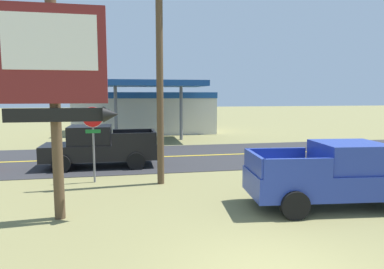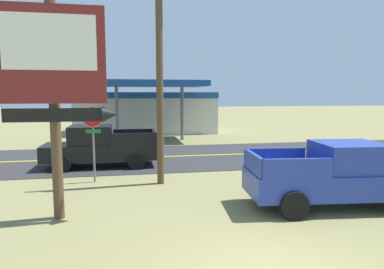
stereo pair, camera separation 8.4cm
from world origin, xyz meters
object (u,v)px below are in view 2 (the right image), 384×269
Objects in this scene: motel_sign at (54,74)px; stop_sign at (93,131)px; pickup_blue_parked_on_lawn at (336,175)px; utility_pole at (159,60)px; pickup_black_on_road at (100,147)px; gas_station at (146,111)px.

motel_sign reaches higher than stop_sign.
pickup_blue_parked_on_lawn is (8.03, -0.35, -2.97)m from motel_sign.
pickup_black_on_road is (-2.54, 3.60, -3.71)m from utility_pole.
gas_station is at bearing 80.82° from motel_sign.
stop_sign is 0.34× the size of utility_pole.
gas_station reaches higher than stop_sign.
utility_pole is at bearing 143.31° from pickup_blue_parked_on_lawn.
utility_pole is 7.23m from pickup_blue_parked_on_lawn.
motel_sign is at bearing 177.48° from pickup_blue_parked_on_lawn.
pickup_blue_parked_on_lawn is (4.97, -3.71, -3.71)m from utility_pole.
stop_sign is 3.12m from pickup_black_on_road.
motel_sign reaches higher than pickup_blue_parked_on_lawn.
utility_pole reaches higher than gas_station.
pickup_blue_parked_on_lawn is 1.03× the size of pickup_black_on_road.
pickup_black_on_road is at bearing 90.32° from stop_sign.
pickup_blue_parked_on_lawn is (4.54, -21.92, -0.98)m from gas_station.
motel_sign is 2.03× the size of stop_sign.
utility_pole is at bearing -54.84° from pickup_black_on_road.
utility_pole is at bearing -14.90° from stop_sign.
pickup_blue_parked_on_lawn is (7.49, -4.38, -1.06)m from stop_sign.
stop_sign is at bearing 165.10° from utility_pole.
stop_sign is 0.25× the size of gas_station.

